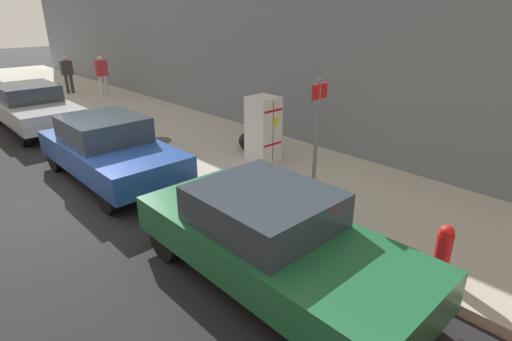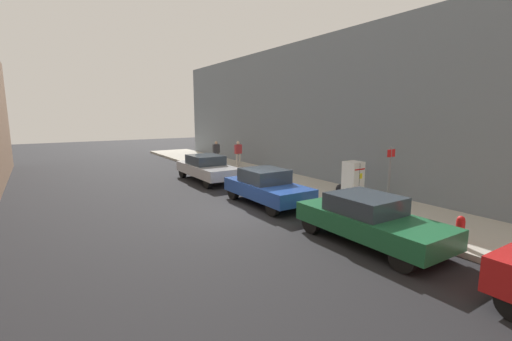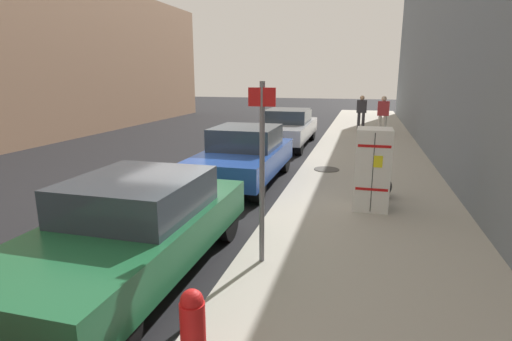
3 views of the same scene
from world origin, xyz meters
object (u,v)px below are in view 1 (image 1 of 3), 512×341
(parked_sedan_silver, at_px, (32,106))
(parked_hatchback_blue, at_px, (109,148))
(street_sign_post, at_px, (316,145))
(pedestrian_standing_near, at_px, (102,72))
(trash_bag, at_px, (247,141))
(parked_sedan_green, at_px, (272,238))
(discarded_refrigerator, at_px, (263,129))
(pedestrian_walking_far, at_px, (67,72))
(fire_hydrant, at_px, (443,251))

(parked_sedan_silver, distance_m, parked_hatchback_blue, 5.81)
(street_sign_post, distance_m, pedestrian_standing_near, 13.58)
(street_sign_post, height_order, trash_bag, street_sign_post)
(parked_sedan_green, bearing_deg, parked_hatchback_blue, -90.00)
(pedestrian_standing_near, distance_m, parked_hatchback_blue, 9.60)
(discarded_refrigerator, distance_m, pedestrian_walking_far, 12.10)
(discarded_refrigerator, distance_m, trash_bag, 1.04)
(street_sign_post, relative_size, fire_hydrant, 3.02)
(pedestrian_walking_far, relative_size, parked_sedan_green, 0.37)
(pedestrian_standing_near, xyz_separation_m, parked_hatchback_blue, (3.71, 8.84, -0.40))
(pedestrian_walking_far, height_order, parked_hatchback_blue, pedestrian_walking_far)
(discarded_refrigerator, relative_size, parked_hatchback_blue, 0.38)
(pedestrian_walking_far, xyz_separation_m, parked_sedan_silver, (2.78, 4.51, -0.35))
(parked_hatchback_blue, bearing_deg, trash_bag, 164.46)
(discarded_refrigerator, bearing_deg, pedestrian_standing_near, -93.13)
(parked_sedan_green, bearing_deg, parked_sedan_silver, -90.00)
(fire_hydrant, bearing_deg, pedestrian_walking_far, -93.88)
(fire_hydrant, relative_size, parked_sedan_silver, 0.17)
(discarded_refrigerator, bearing_deg, street_sign_post, 61.84)
(pedestrian_walking_far, distance_m, pedestrian_standing_near, 1.75)
(fire_hydrant, height_order, parked_sedan_green, parked_sedan_green)
(street_sign_post, relative_size, parked_sedan_green, 0.57)
(fire_hydrant, relative_size, parked_sedan_green, 0.19)
(trash_bag, xyz_separation_m, parked_sedan_silver, (3.35, -6.75, 0.35))
(fire_hydrant, distance_m, parked_sedan_green, 2.34)
(trash_bag, xyz_separation_m, parked_sedan_green, (3.35, 4.25, 0.33))
(street_sign_post, xyz_separation_m, parked_sedan_silver, (1.63, -10.39, -0.81))
(street_sign_post, height_order, pedestrian_walking_far, street_sign_post)
(discarded_refrigerator, bearing_deg, parked_sedan_silver, -67.58)
(street_sign_post, distance_m, fire_hydrant, 2.50)
(pedestrian_walking_far, distance_m, parked_sedan_green, 15.75)
(pedestrian_walking_far, relative_size, pedestrian_standing_near, 0.96)
(discarded_refrigerator, xyz_separation_m, parked_hatchback_blue, (3.13, -1.78, -0.22))
(discarded_refrigerator, bearing_deg, parked_sedan_green, 47.41)
(fire_hydrant, bearing_deg, street_sign_post, -90.46)
(trash_bag, bearing_deg, parked_sedan_green, 51.71)
(parked_sedan_silver, xyz_separation_m, parked_hatchback_blue, (0.00, 5.81, -0.01))
(parked_sedan_green, bearing_deg, pedestrian_standing_near, -104.83)
(parked_sedan_silver, distance_m, parked_sedan_green, 11.00)
(fire_hydrant, height_order, pedestrian_walking_far, pedestrian_walking_far)
(street_sign_post, xyz_separation_m, parked_sedan_green, (1.63, 0.61, -0.84))
(fire_hydrant, bearing_deg, parked_sedan_silver, -82.75)
(trash_bag, distance_m, pedestrian_walking_far, 11.29)
(parked_sedan_silver, bearing_deg, street_sign_post, 98.93)
(pedestrian_walking_far, xyz_separation_m, parked_sedan_green, (2.78, 15.50, -0.37))
(street_sign_post, xyz_separation_m, fire_hydrant, (0.02, 2.30, -0.97))
(fire_hydrant, bearing_deg, parked_sedan_green, -46.40)
(parked_sedan_silver, bearing_deg, parked_hatchback_blue, 90.00)
(trash_bag, bearing_deg, parked_sedan_silver, -63.56)
(fire_hydrant, xyz_separation_m, parked_sedan_green, (1.61, -1.70, 0.14))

